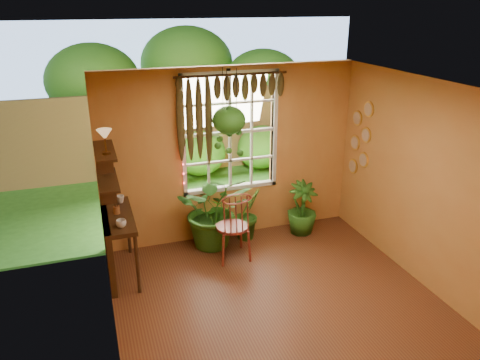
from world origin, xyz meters
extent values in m
plane|color=brown|center=(0.00, 0.00, 0.00)|extent=(4.50, 4.50, 0.00)
plane|color=white|center=(0.00, 0.00, 2.70)|extent=(4.50, 4.50, 0.00)
plane|color=#C18841|center=(0.00, 2.25, 1.35)|extent=(4.00, 0.00, 4.00)
plane|color=#C18841|center=(-2.00, 0.00, 1.35)|extent=(0.00, 4.50, 4.50)
plane|color=#C18841|center=(2.00, 0.00, 1.35)|extent=(0.00, 4.50, 4.50)
cube|color=silver|center=(0.00, 2.28, 1.70)|extent=(1.52, 0.10, 1.86)
cube|color=white|center=(0.00, 2.31, 1.70)|extent=(1.38, 0.01, 1.78)
cylinder|color=#331F0D|center=(0.00, 2.17, 2.58)|extent=(1.70, 0.04, 0.04)
cube|color=#331F0D|center=(-1.80, 1.60, 0.87)|extent=(0.40, 1.20, 0.06)
cube|color=#331F0D|center=(-1.96, 1.60, 0.45)|extent=(0.08, 1.18, 0.90)
cylinder|color=#331F0D|center=(-1.64, 1.05, 0.43)|extent=(0.05, 0.05, 0.86)
cylinder|color=#331F0D|center=(-1.64, 2.15, 0.43)|extent=(0.05, 0.05, 0.86)
cube|color=#331F0D|center=(-1.88, 1.60, 1.40)|extent=(0.25, 0.90, 0.04)
cube|color=#331F0D|center=(-1.88, 1.60, 1.80)|extent=(0.25, 0.90, 0.04)
cube|color=#255A19|center=(0.00, 7.25, -0.02)|extent=(14.00, 10.00, 0.04)
cube|color=olive|center=(0.00, 5.45, 0.90)|extent=(12.00, 0.10, 1.80)
plane|color=#82A2DB|center=(0.00, 9.05, 1.55)|extent=(12.00, 0.00, 12.00)
cylinder|color=maroon|center=(-0.21, 1.53, 0.49)|extent=(0.47, 0.47, 0.04)
torus|color=maroon|center=(-0.21, 1.33, 1.03)|extent=(0.45, 0.04, 0.45)
imported|color=#184F15|center=(-0.36, 1.97, 0.61)|extent=(1.26, 1.14, 1.22)
imported|color=#184F15|center=(0.21, 2.03, 0.42)|extent=(0.58, 0.53, 0.85)
imported|color=#184F15|center=(1.10, 1.92, 0.43)|extent=(0.55, 0.55, 0.87)
ellipsoid|color=black|center=(-0.10, 2.00, 1.89)|extent=(0.28, 0.28, 0.17)
ellipsoid|color=#184F15|center=(-0.10, 2.00, 1.96)|extent=(0.48, 0.48, 0.41)
imported|color=silver|center=(-1.78, 1.21, 0.95)|extent=(0.17, 0.17, 0.10)
imported|color=beige|center=(-1.72, 1.99, 0.95)|extent=(0.14, 0.14, 0.11)
cylinder|color=brown|center=(-1.80, 1.64, 0.95)|extent=(0.09, 0.09, 0.10)
imported|color=#B2AD99|center=(-1.87, 1.87, 1.48)|extent=(0.12, 0.12, 0.13)
cylinder|color=#503316|center=(-1.86, 1.40, 1.83)|extent=(0.10, 0.10, 0.03)
cylinder|color=#503316|center=(-1.86, 1.40, 1.93)|extent=(0.02, 0.02, 0.19)
cone|color=slate|center=(-1.86, 1.40, 2.07)|extent=(0.19, 0.19, 0.12)
camera|label=1|loc=(-2.05, -4.29, 3.58)|focal=35.00mm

